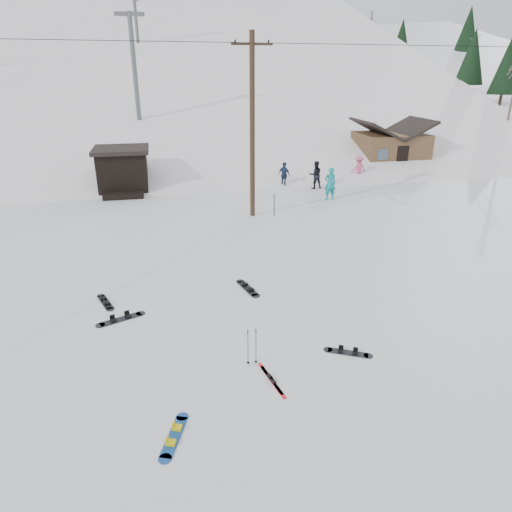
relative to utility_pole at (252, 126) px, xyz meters
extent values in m
plane|color=white|center=(-2.00, -14.00, -4.68)|extent=(200.00, 200.00, 0.00)
cube|color=white|center=(-2.00, 41.00, -16.68)|extent=(60.00, 85.24, 65.97)
cube|color=white|center=(36.00, 36.00, -15.68)|extent=(45.66, 93.98, 54.59)
cylinder|color=#3A2819|center=(0.00, 0.00, -0.18)|extent=(0.26, 0.26, 9.00)
cube|color=#3A2819|center=(0.00, 0.00, 3.72)|extent=(2.00, 0.12, 0.12)
cylinder|color=black|center=(0.00, 0.00, 3.84)|extent=(0.08, 0.08, 0.12)
cylinder|color=#595B60|center=(1.10, -0.40, -3.78)|extent=(0.07, 0.07, 1.80)
cube|color=white|center=(1.10, -0.44, -3.13)|extent=(0.50, 0.04, 0.60)
cube|color=black|center=(-7.00, 7.00, -3.43)|extent=(3.00, 3.00, 2.50)
cube|color=black|center=(-7.00, 7.00, -2.06)|extent=(3.40, 3.40, 0.25)
cube|color=black|center=(-7.00, 5.20, -4.53)|extent=(2.40, 1.20, 0.30)
cylinder|color=#595B60|center=(-6.00, 16.00, 2.57)|extent=(0.36, 0.36, 8.00)
cube|color=#595B60|center=(-6.00, 16.00, 6.37)|extent=(2.20, 0.30, 0.30)
cylinder|color=#595B60|center=(-6.00, 36.00, 9.07)|extent=(0.36, 0.36, 8.00)
cube|color=brown|center=(13.00, 10.00, -3.33)|extent=(5.00, 4.00, 2.70)
cube|color=black|center=(11.65, 10.00, -1.63)|extent=(2.69, 4.40, 1.43)
cube|color=black|center=(14.35, 10.00, -1.63)|extent=(2.69, 4.40, 1.43)
cube|color=black|center=(13.00, 7.98, -3.58)|extent=(0.90, 0.06, 1.90)
cube|color=#164894|center=(-4.85, -15.31, -4.67)|extent=(0.68, 1.24, 0.02)
cylinder|color=#164894|center=(-4.65, -14.74, -4.67)|extent=(0.28, 0.28, 0.02)
cylinder|color=#164894|center=(-5.06, -15.88, -4.67)|extent=(0.28, 0.28, 0.02)
cube|color=#D3BF0B|center=(-4.78, -15.10, -4.62)|extent=(0.24, 0.21, 0.08)
cube|color=#D3BF0B|center=(-4.93, -15.51, -4.62)|extent=(0.24, 0.21, 0.08)
cube|color=red|center=(-2.33, -13.95, -4.67)|extent=(0.37, 1.39, 0.02)
cube|color=black|center=(-2.33, -13.95, -4.63)|extent=(0.12, 0.26, 0.06)
cube|color=red|center=(-2.36, -13.80, -4.67)|extent=(0.37, 1.39, 0.02)
cube|color=black|center=(-2.36, -13.80, -4.63)|extent=(0.12, 0.26, 0.06)
cylinder|color=black|center=(-2.79, -13.07, -4.16)|extent=(0.02, 0.02, 1.03)
cylinder|color=black|center=(-2.79, -13.07, -4.63)|extent=(0.08, 0.08, 0.01)
cylinder|color=black|center=(-2.79, -13.07, -3.67)|extent=(0.03, 0.03, 0.09)
cylinder|color=black|center=(-2.58, -13.07, -4.16)|extent=(0.02, 0.02, 1.03)
cylinder|color=black|center=(-2.58, -13.07, -4.63)|extent=(0.08, 0.08, 0.01)
cylinder|color=black|center=(-2.58, -13.07, -3.67)|extent=(0.03, 0.03, 0.09)
cube|color=black|center=(-6.28, -9.94, -4.67)|extent=(1.31, 0.76, 0.03)
cylinder|color=black|center=(-5.68, -9.70, -4.67)|extent=(0.30, 0.30, 0.03)
cylinder|color=black|center=(-6.88, -10.19, -4.67)|extent=(0.30, 0.30, 0.03)
cube|color=black|center=(-6.07, -9.85, -4.61)|extent=(0.23, 0.26, 0.08)
cube|color=black|center=(-6.50, -10.03, -4.61)|extent=(0.23, 0.26, 0.08)
cube|color=black|center=(-6.86, -8.67, -4.67)|extent=(0.65, 1.16, 0.02)
cylinder|color=black|center=(-7.07, -8.13, -4.67)|extent=(0.26, 0.26, 0.02)
cylinder|color=black|center=(-6.66, -9.20, -4.67)|extent=(0.26, 0.26, 0.02)
cube|color=black|center=(-6.94, -8.47, -4.62)|extent=(0.23, 0.20, 0.07)
cube|color=black|center=(-6.79, -8.86, -4.62)|extent=(0.23, 0.20, 0.07)
cube|color=black|center=(0.03, -13.15, -4.67)|extent=(1.10, 0.74, 0.02)
cylinder|color=black|center=(0.52, -13.40, -4.67)|extent=(0.25, 0.25, 0.02)
cylinder|color=black|center=(-0.47, -12.89, -4.67)|extent=(0.25, 0.25, 0.02)
cube|color=black|center=(0.20, -13.24, -4.62)|extent=(0.21, 0.22, 0.07)
cube|color=black|center=(-0.15, -13.05, -4.62)|extent=(0.21, 0.22, 0.07)
cube|color=black|center=(-1.94, -8.63, -4.67)|extent=(0.62, 1.33, 0.03)
cylinder|color=black|center=(-2.11, -8.00, -4.67)|extent=(0.30, 0.30, 0.03)
cylinder|color=black|center=(-1.78, -9.26, -4.67)|extent=(0.30, 0.30, 0.03)
cube|color=black|center=(-2.00, -8.40, -4.61)|extent=(0.25, 0.21, 0.09)
cube|color=black|center=(-1.88, -8.86, -4.61)|extent=(0.25, 0.21, 0.09)
imported|color=#0E868F|center=(5.16, 2.15, -3.71)|extent=(0.72, 0.48, 1.95)
imported|color=black|center=(5.22, 4.98, -3.79)|extent=(0.90, 0.72, 1.79)
imported|color=#D54B74|center=(8.98, 6.67, -3.84)|extent=(1.17, 0.79, 1.68)
imported|color=#1D2B48|center=(3.30, 5.68, -3.85)|extent=(0.90, 1.03, 1.67)
camera|label=1|loc=(-4.70, -23.09, 2.68)|focal=32.00mm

